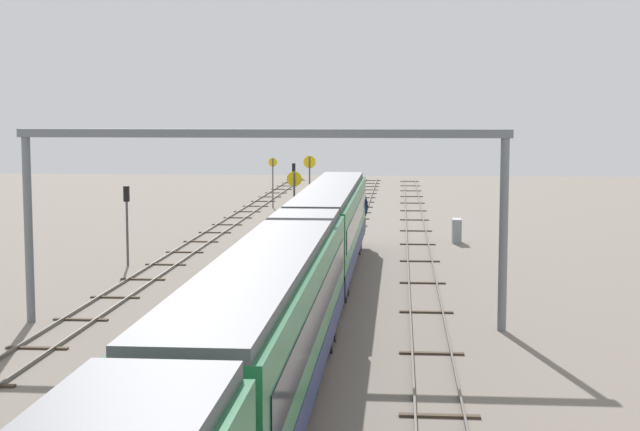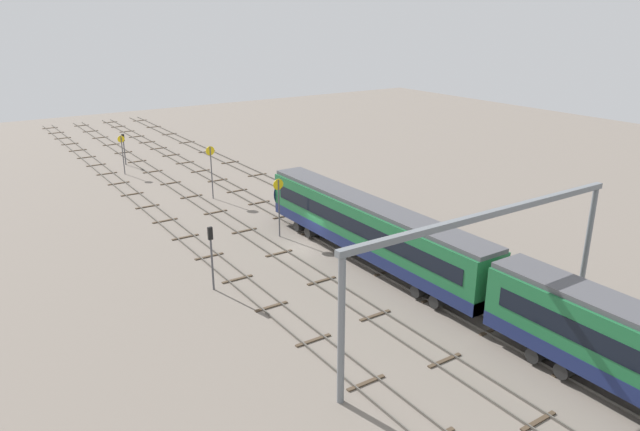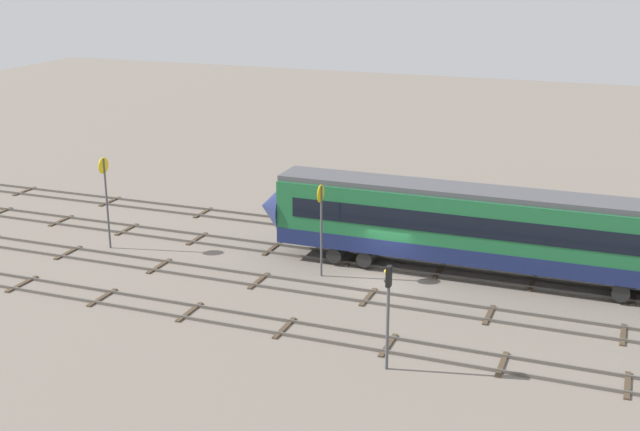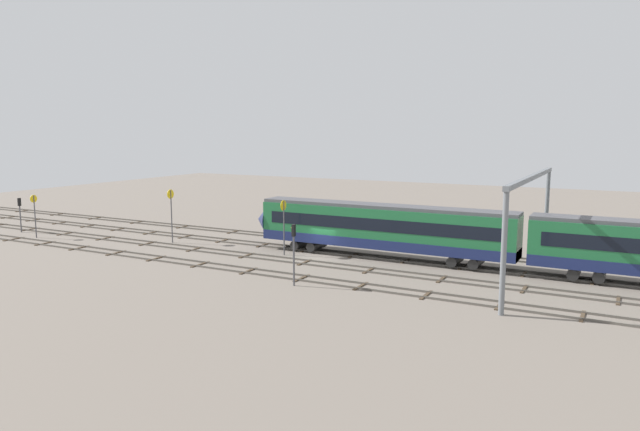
# 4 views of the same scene
# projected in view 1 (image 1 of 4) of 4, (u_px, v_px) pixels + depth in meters

# --- Properties ---
(ground_plane) EXTENTS (158.70, 158.70, 0.00)m
(ground_plane) POSITION_uv_depth(u_px,v_px,m) (296.00, 260.00, 59.08)
(ground_plane) COLOR slate
(track_near_foreground) EXTENTS (142.70, 2.40, 0.16)m
(track_near_foreground) POSITION_uv_depth(u_px,v_px,m) (420.00, 261.00, 58.47)
(track_near_foreground) COLOR #59544C
(track_near_foreground) RESTS_ON ground
(track_with_train) EXTENTS (142.70, 2.40, 0.16)m
(track_with_train) POSITION_uv_depth(u_px,v_px,m) (337.00, 260.00, 58.87)
(track_with_train) COLOR #59544C
(track_with_train) RESTS_ON ground
(track_middle) EXTENTS (142.70, 2.40, 0.16)m
(track_middle) POSITION_uv_depth(u_px,v_px,m) (256.00, 259.00, 59.28)
(track_middle) COLOR #59544C
(track_middle) RESTS_ON ground
(track_second_far) EXTENTS (142.70, 2.40, 0.16)m
(track_second_far) POSITION_uv_depth(u_px,v_px,m) (176.00, 258.00, 59.69)
(track_second_far) COLOR #59544C
(track_second_far) RESTS_ON ground
(train) EXTENTS (75.20, 3.24, 4.80)m
(train) POSITION_uv_depth(u_px,v_px,m) (274.00, 322.00, 29.32)
(train) COLOR #1E6638
(train) RESTS_ON ground
(overhead_gantry) EXTENTS (0.40, 20.49, 8.24)m
(overhead_gantry) POSITION_uv_depth(u_px,v_px,m) (261.00, 175.00, 40.22)
(overhead_gantry) COLOR slate
(overhead_gantry) RESTS_ON ground
(speed_sign_near_foreground) EXTENTS (0.14, 0.83, 4.69)m
(speed_sign_near_foreground) POSITION_uv_depth(u_px,v_px,m) (273.00, 176.00, 90.82)
(speed_sign_near_foreground) COLOR #4C4C51
(speed_sign_near_foreground) RESTS_ON ground
(speed_sign_mid_trackside) EXTENTS (0.14, 0.95, 5.57)m
(speed_sign_mid_trackside) POSITION_uv_depth(u_px,v_px,m) (310.00, 181.00, 75.46)
(speed_sign_mid_trackside) COLOR #4C4C51
(speed_sign_mid_trackside) RESTS_ON ground
(speed_sign_far_trackside) EXTENTS (0.14, 0.96, 5.18)m
(speed_sign_far_trackside) POSITION_uv_depth(u_px,v_px,m) (294.00, 199.00, 62.09)
(speed_sign_far_trackside) COLOR #4C4C51
(speed_sign_far_trackside) RESTS_ON ground
(signal_light_trackside_approach) EXTENTS (0.31, 0.32, 3.96)m
(signal_light_trackside_approach) POSITION_uv_depth(u_px,v_px,m) (294.00, 177.00, 95.32)
(signal_light_trackside_approach) COLOR #4C4C51
(signal_light_trackside_approach) RESTS_ON ground
(signal_light_trackside_departure) EXTENTS (0.31, 0.32, 4.68)m
(signal_light_trackside_departure) POSITION_uv_depth(u_px,v_px,m) (127.00, 214.00, 56.48)
(signal_light_trackside_departure) COLOR #4C4C51
(signal_light_trackside_departure) RESTS_ON ground
(relay_cabinet) EXTENTS (1.34, 0.61, 1.64)m
(relay_cabinet) POSITION_uv_depth(u_px,v_px,m) (457.00, 231.00, 66.96)
(relay_cabinet) COLOR gray
(relay_cabinet) RESTS_ON ground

